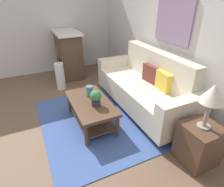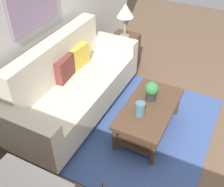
{
  "view_description": "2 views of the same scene",
  "coord_description": "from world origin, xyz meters",
  "px_view_note": "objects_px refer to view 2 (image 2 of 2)",
  "views": [
    {
      "loc": [
        2.54,
        -0.38,
        2.01
      ],
      "look_at": [
        0.15,
        0.75,
        0.57
      ],
      "focal_mm": 30.2,
      "sensor_mm": 36.0,
      "label": 1
    },
    {
      "loc": [
        -2.54,
        -0.33,
        2.75
      ],
      "look_at": [
        -0.1,
        0.91,
        0.54
      ],
      "focal_mm": 44.35,
      "sensor_mm": 36.0,
      "label": 2
    }
  ],
  "objects_px": {
    "tabletop_vase": "(140,109)",
    "side_table": "(124,51)",
    "potted_plant_tabletop": "(152,90)",
    "throw_pillow_mustard": "(78,56)",
    "table_lamp": "(125,12)",
    "couch": "(74,86)",
    "coffee_table": "(149,113)",
    "throw_pillow_maroon": "(64,69)"
  },
  "relations": [
    {
      "from": "couch",
      "to": "side_table",
      "type": "xyz_separation_m",
      "value": [
        1.42,
        -0.11,
        -0.15
      ]
    },
    {
      "from": "throw_pillow_maroon",
      "to": "potted_plant_tabletop",
      "type": "bearing_deg",
      "value": -79.55
    },
    {
      "from": "tabletop_vase",
      "to": "potted_plant_tabletop",
      "type": "bearing_deg",
      "value": -2.67
    },
    {
      "from": "tabletop_vase",
      "to": "potted_plant_tabletop",
      "type": "xyz_separation_m",
      "value": [
        0.34,
        -0.02,
        0.05
      ]
    },
    {
      "from": "couch",
      "to": "table_lamp",
      "type": "xyz_separation_m",
      "value": [
        1.42,
        -0.11,
        0.56
      ]
    },
    {
      "from": "throw_pillow_maroon",
      "to": "throw_pillow_mustard",
      "type": "relative_size",
      "value": 1.0
    },
    {
      "from": "table_lamp",
      "to": "potted_plant_tabletop",
      "type": "bearing_deg",
      "value": -142.21
    },
    {
      "from": "couch",
      "to": "throw_pillow_mustard",
      "type": "distance_m",
      "value": 0.45
    },
    {
      "from": "coffee_table",
      "to": "couch",
      "type": "bearing_deg",
      "value": 93.44
    },
    {
      "from": "throw_pillow_mustard",
      "to": "coffee_table",
      "type": "xyz_separation_m",
      "value": [
        -0.29,
        -1.22,
        -0.37
      ]
    },
    {
      "from": "potted_plant_tabletop",
      "to": "table_lamp",
      "type": "xyz_separation_m",
      "value": [
        1.21,
        0.94,
        0.42
      ]
    },
    {
      "from": "throw_pillow_mustard",
      "to": "table_lamp",
      "type": "distance_m",
      "value": 1.14
    },
    {
      "from": "throw_pillow_maroon",
      "to": "throw_pillow_mustard",
      "type": "height_order",
      "value": "same"
    },
    {
      "from": "throw_pillow_maroon",
      "to": "side_table",
      "type": "distance_m",
      "value": 1.5
    },
    {
      "from": "couch",
      "to": "potted_plant_tabletop",
      "type": "bearing_deg",
      "value": -78.33
    },
    {
      "from": "coffee_table",
      "to": "throw_pillow_mustard",
      "type": "bearing_deg",
      "value": 76.77
    },
    {
      "from": "coffee_table",
      "to": "tabletop_vase",
      "type": "height_order",
      "value": "tabletop_vase"
    },
    {
      "from": "tabletop_vase",
      "to": "table_lamp",
      "type": "height_order",
      "value": "table_lamp"
    },
    {
      "from": "throw_pillow_mustard",
      "to": "tabletop_vase",
      "type": "bearing_deg",
      "value": -112.36
    },
    {
      "from": "throw_pillow_maroon",
      "to": "table_lamp",
      "type": "relative_size",
      "value": 0.63
    },
    {
      "from": "throw_pillow_mustard",
      "to": "table_lamp",
      "type": "bearing_deg",
      "value": -12.46
    },
    {
      "from": "tabletop_vase",
      "to": "side_table",
      "type": "xyz_separation_m",
      "value": [
        1.55,
        0.92,
        -0.24
      ]
    },
    {
      "from": "throw_pillow_mustard",
      "to": "throw_pillow_maroon",
      "type": "bearing_deg",
      "value": 180.0
    },
    {
      "from": "couch",
      "to": "tabletop_vase",
      "type": "relative_size",
      "value": 12.43
    },
    {
      "from": "side_table",
      "to": "tabletop_vase",
      "type": "bearing_deg",
      "value": -149.28
    },
    {
      "from": "potted_plant_tabletop",
      "to": "side_table",
      "type": "bearing_deg",
      "value": 37.79
    },
    {
      "from": "tabletop_vase",
      "to": "table_lamp",
      "type": "relative_size",
      "value": 0.32
    },
    {
      "from": "couch",
      "to": "table_lamp",
      "type": "bearing_deg",
      "value": -4.48
    },
    {
      "from": "couch",
      "to": "throw_pillow_maroon",
      "type": "relative_size",
      "value": 6.25
    },
    {
      "from": "side_table",
      "to": "table_lamp",
      "type": "xyz_separation_m",
      "value": [
        0.0,
        0.0,
        0.71
      ]
    },
    {
      "from": "potted_plant_tabletop",
      "to": "coffee_table",
      "type": "bearing_deg",
      "value": -164.46
    },
    {
      "from": "coffee_table",
      "to": "table_lamp",
      "type": "relative_size",
      "value": 1.93
    },
    {
      "from": "tabletop_vase",
      "to": "potted_plant_tabletop",
      "type": "relative_size",
      "value": 0.69
    },
    {
      "from": "throw_pillow_mustard",
      "to": "coffee_table",
      "type": "bearing_deg",
      "value": -103.23
    },
    {
      "from": "potted_plant_tabletop",
      "to": "table_lamp",
      "type": "relative_size",
      "value": 0.46
    },
    {
      "from": "side_table",
      "to": "table_lamp",
      "type": "height_order",
      "value": "table_lamp"
    },
    {
      "from": "potted_plant_tabletop",
      "to": "throw_pillow_maroon",
      "type": "bearing_deg",
      "value": 100.45
    },
    {
      "from": "couch",
      "to": "potted_plant_tabletop",
      "type": "xyz_separation_m",
      "value": [
        0.22,
        -1.05,
        0.14
      ]
    },
    {
      "from": "throw_pillow_mustard",
      "to": "coffee_table",
      "type": "distance_m",
      "value": 1.3
    },
    {
      "from": "tabletop_vase",
      "to": "throw_pillow_mustard",
      "type": "bearing_deg",
      "value": 67.64
    },
    {
      "from": "coffee_table",
      "to": "table_lamp",
      "type": "xyz_separation_m",
      "value": [
        1.36,
        0.98,
        0.68
      ]
    },
    {
      "from": "throw_pillow_mustard",
      "to": "table_lamp",
      "type": "relative_size",
      "value": 0.63
    }
  ]
}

